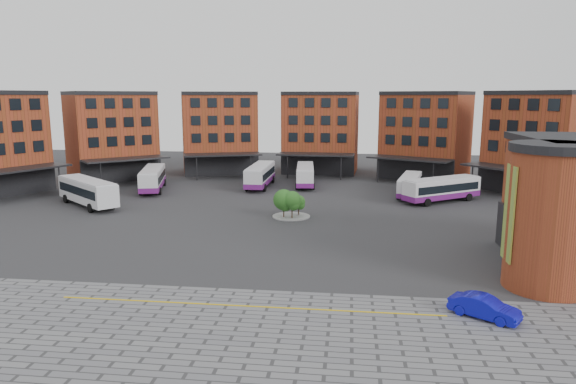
# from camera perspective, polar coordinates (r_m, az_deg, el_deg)

# --- Properties ---
(ground) EXTENTS (160.00, 160.00, 0.00)m
(ground) POSITION_cam_1_polar(r_m,az_deg,el_deg) (48.50, -3.62, -5.97)
(ground) COLOR #28282B
(ground) RESTS_ON ground
(paving_zone) EXTENTS (50.00, 22.00, 0.02)m
(paving_zone) POSITION_cam_1_polar(r_m,az_deg,el_deg) (28.20, -7.97, -18.84)
(paving_zone) COLOR slate
(paving_zone) RESTS_ON ground
(yellow_line) EXTENTS (26.00, 0.15, 0.02)m
(yellow_line) POSITION_cam_1_polar(r_m,az_deg,el_deg) (35.18, -4.58, -12.51)
(yellow_line) COLOR gold
(yellow_line) RESTS_ON paving_zone
(main_building) EXTENTS (94.14, 42.48, 14.60)m
(main_building) POSITION_cam_1_polar(r_m,az_deg,el_deg) (85.24, -2.16, 6.17)
(main_building) COLOR maroon
(main_building) RESTS_ON ground
(tree_island) EXTENTS (4.40, 4.40, 3.34)m
(tree_island) POSITION_cam_1_polar(r_m,az_deg,el_deg) (58.75, 0.12, -1.14)
(tree_island) COLOR gray
(tree_island) RESTS_ON ground
(bus_a) EXTENTS (11.16, 9.94, 3.45)m
(bus_a) POSITION_cam_1_polar(r_m,az_deg,el_deg) (69.97, -21.39, 0.19)
(bus_a) COLOR silver
(bus_a) RESTS_ON ground
(bus_b) EXTENTS (5.72, 12.13, 3.33)m
(bus_b) POSITION_cam_1_polar(r_m,az_deg,el_deg) (78.72, -14.80, 1.48)
(bus_b) COLOR silver
(bus_b) RESTS_ON ground
(bus_c) EXTENTS (3.13, 12.06, 3.39)m
(bus_c) POSITION_cam_1_polar(r_m,az_deg,el_deg) (79.22, -3.10, 1.90)
(bus_c) COLOR silver
(bus_c) RESTS_ON ground
(bus_d) EXTENTS (3.53, 11.45, 3.18)m
(bus_d) POSITION_cam_1_polar(r_m,az_deg,el_deg) (80.25, 1.92, 1.93)
(bus_d) COLOR silver
(bus_d) RESTS_ON ground
(bus_e) EXTENTS (4.55, 10.55, 2.90)m
(bus_e) POSITION_cam_1_polar(r_m,az_deg,el_deg) (73.94, 13.37, 0.78)
(bus_e) COLOR silver
(bus_e) RESTS_ON ground
(bus_f) EXTENTS (10.93, 8.76, 3.24)m
(bus_f) POSITION_cam_1_polar(r_m,az_deg,el_deg) (70.69, 16.74, 0.33)
(bus_f) COLOR silver
(bus_f) RESTS_ON ground
(blue_car) EXTENTS (4.45, 3.66, 1.43)m
(blue_car) POSITION_cam_1_polar(r_m,az_deg,el_deg) (35.41, 20.98, -11.86)
(blue_car) COLOR #0D0FAF
(blue_car) RESTS_ON ground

